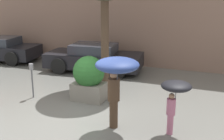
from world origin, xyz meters
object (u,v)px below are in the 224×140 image
at_px(person_child, 175,92).
at_px(parking_meter, 32,73).
at_px(person_adult, 117,71).
at_px(parked_car_near, 94,58).
at_px(planter_box, 89,78).
at_px(parked_car_far, 0,49).

relative_size(person_child, parking_meter, 1.17).
bearing_deg(person_adult, person_child, 40.75).
bearing_deg(person_adult, parked_car_near, 151.11).
distance_m(planter_box, parked_car_far, 7.65).
bearing_deg(planter_box, person_child, -24.21).
height_order(person_adult, parking_meter, person_adult).
distance_m(planter_box, parking_meter, 1.94).
bearing_deg(parking_meter, planter_box, 15.02).
bearing_deg(person_child, parking_meter, 143.82).
height_order(parked_car_far, parking_meter, parked_car_far).
xyz_separation_m(planter_box, person_child, (2.98, -1.34, 0.35)).
height_order(person_adult, person_child, person_adult).
bearing_deg(parking_meter, person_adult, -17.77).
relative_size(person_adult, parked_car_far, 0.45).
height_order(planter_box, parked_car_far, planter_box).
xyz_separation_m(person_adult, parked_car_near, (-2.96, 4.96, -0.96)).
xyz_separation_m(person_adult, person_child, (1.42, 0.26, -0.43)).
height_order(person_child, parking_meter, person_child).
relative_size(parked_car_near, parking_meter, 3.78).
bearing_deg(person_adult, planter_box, 164.63).
xyz_separation_m(parked_car_far, parking_meter, (4.98, -3.92, 0.26)).
distance_m(person_adult, parked_car_near, 5.85).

